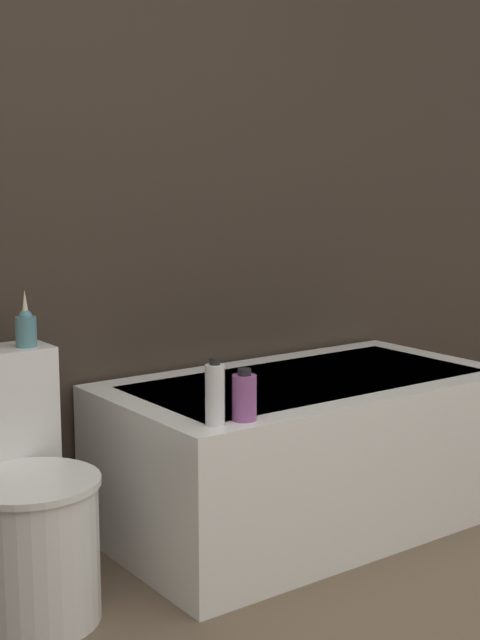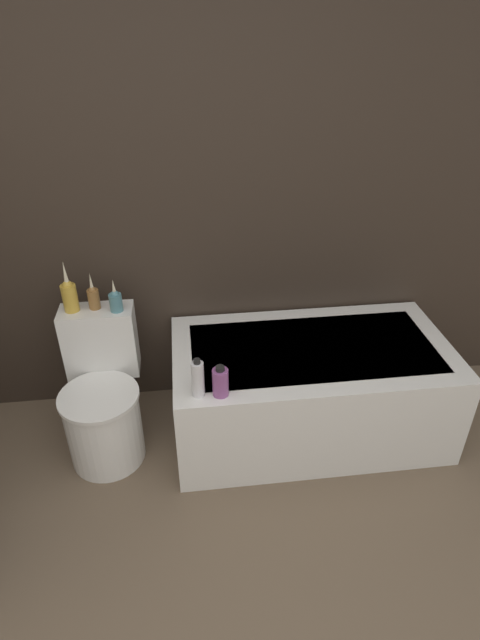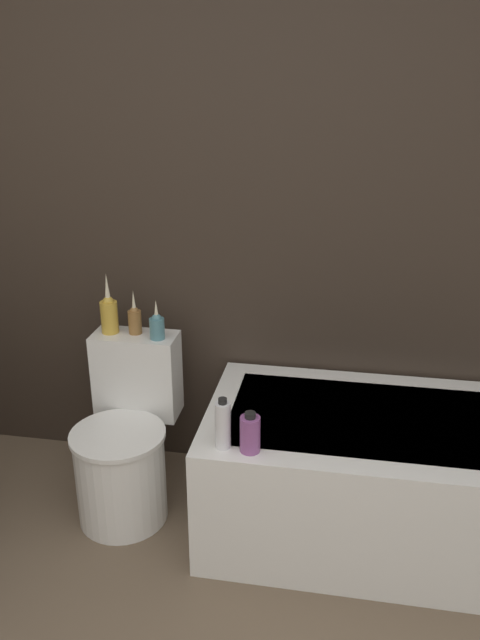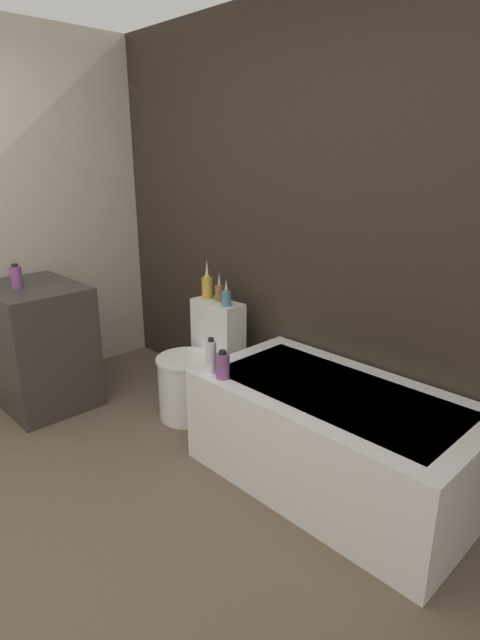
{
  "view_description": "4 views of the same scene",
  "coord_description": "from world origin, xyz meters",
  "px_view_note": "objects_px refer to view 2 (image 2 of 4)",
  "views": [
    {
      "loc": [
        -1.3,
        -0.74,
        1.29
      ],
      "look_at": [
        0.3,
        1.45,
        0.84
      ],
      "focal_mm": 50.0,
      "sensor_mm": 36.0,
      "label": 1
    },
    {
      "loc": [
        0.12,
        -0.43,
        2.07
      ],
      "look_at": [
        0.35,
        1.47,
        0.88
      ],
      "focal_mm": 28.0,
      "sensor_mm": 36.0,
      "label": 2
    },
    {
      "loc": [
        0.55,
        -0.56,
        1.85
      ],
      "look_at": [
        0.18,
        1.57,
        0.98
      ],
      "focal_mm": 35.0,
      "sensor_mm": 36.0,
      "label": 3
    },
    {
      "loc": [
        2.09,
        -0.3,
        1.7
      ],
      "look_at": [
        0.29,
        1.45,
        0.87
      ],
      "focal_mm": 28.0,
      "sensor_mm": 36.0,
      "label": 4
    }
  ],
  "objects_px": {
    "toilet": "(103,401)",
    "vase_bronze": "(116,300)",
    "vase_gold": "(69,294)",
    "bathtub": "(309,388)",
    "vase_silver": "(93,296)",
    "shampoo_bottle_short": "(220,382)",
    "shampoo_bottle_tall": "(198,379)"
  },
  "relations": [
    {
      "from": "toilet",
      "to": "vase_bronze",
      "type": "relative_size",
      "value": 4.26
    },
    {
      "from": "vase_gold",
      "to": "vase_bronze",
      "type": "bearing_deg",
      "value": -7.74
    },
    {
      "from": "bathtub",
      "to": "toilet",
      "type": "xyz_separation_m",
      "value": [
        -1.12,
        -0.02,
        0.04
      ]
    },
    {
      "from": "bathtub",
      "to": "vase_silver",
      "type": "distance_m",
      "value": 1.26
    },
    {
      "from": "vase_gold",
      "to": "vase_silver",
      "type": "bearing_deg",
      "value": 4.77
    },
    {
      "from": "shampoo_bottle_short",
      "to": "vase_bronze",
      "type": "bearing_deg",
      "value": 135.56
    },
    {
      "from": "bathtub",
      "to": "vase_bronze",
      "type": "bearing_deg",
      "value": 170.94
    },
    {
      "from": "vase_silver",
      "to": "bathtub",
      "type": "bearing_deg",
      "value": -10.17
    },
    {
      "from": "bathtub",
      "to": "shampoo_bottle_tall",
      "type": "relative_size",
      "value": 7.31
    },
    {
      "from": "toilet",
      "to": "vase_bronze",
      "type": "distance_m",
      "value": 0.55
    },
    {
      "from": "shampoo_bottle_tall",
      "to": "shampoo_bottle_short",
      "type": "distance_m",
      "value": 0.1
    },
    {
      "from": "bathtub",
      "to": "vase_gold",
      "type": "xyz_separation_m",
      "value": [
        -1.23,
        0.19,
        0.57
      ]
    },
    {
      "from": "vase_silver",
      "to": "shampoo_bottle_short",
      "type": "distance_m",
      "value": 0.82
    },
    {
      "from": "bathtub",
      "to": "shampoo_bottle_tall",
      "type": "xyz_separation_m",
      "value": [
        -0.62,
        -0.31,
        0.37
      ]
    },
    {
      "from": "vase_bronze",
      "to": "vase_silver",
      "type": "bearing_deg",
      "value": 160.44
    },
    {
      "from": "vase_silver",
      "to": "shampoo_bottle_tall",
      "type": "xyz_separation_m",
      "value": [
        0.5,
        -0.51,
        -0.18
      ]
    },
    {
      "from": "toilet",
      "to": "vase_silver",
      "type": "height_order",
      "value": "vase_silver"
    },
    {
      "from": "vase_bronze",
      "to": "shampoo_bottle_short",
      "type": "height_order",
      "value": "vase_bronze"
    },
    {
      "from": "toilet",
      "to": "shampoo_bottle_tall",
      "type": "distance_m",
      "value": 0.67
    },
    {
      "from": "vase_bronze",
      "to": "shampoo_bottle_tall",
      "type": "bearing_deg",
      "value": -50.67
    },
    {
      "from": "vase_bronze",
      "to": "vase_gold",
      "type": "bearing_deg",
      "value": 172.26
    },
    {
      "from": "vase_bronze",
      "to": "shampoo_bottle_short",
      "type": "relative_size",
      "value": 1.12
    },
    {
      "from": "shampoo_bottle_tall",
      "to": "shampoo_bottle_short",
      "type": "height_order",
      "value": "shampoo_bottle_tall"
    },
    {
      "from": "vase_silver",
      "to": "shampoo_bottle_short",
      "type": "relative_size",
      "value": 1.26
    },
    {
      "from": "shampoo_bottle_tall",
      "to": "bathtub",
      "type": "bearing_deg",
      "value": 26.51
    },
    {
      "from": "bathtub",
      "to": "vase_silver",
      "type": "xyz_separation_m",
      "value": [
        -1.12,
        0.2,
        0.55
      ]
    },
    {
      "from": "vase_gold",
      "to": "shampoo_bottle_tall",
      "type": "relative_size",
      "value": 1.36
    },
    {
      "from": "shampoo_bottle_short",
      "to": "toilet",
      "type": "bearing_deg",
      "value": 153.47
    },
    {
      "from": "vase_silver",
      "to": "shampoo_bottle_short",
      "type": "xyz_separation_m",
      "value": [
        0.6,
        -0.52,
        -0.2
      ]
    },
    {
      "from": "vase_silver",
      "to": "shampoo_bottle_tall",
      "type": "distance_m",
      "value": 0.74
    },
    {
      "from": "vase_gold",
      "to": "vase_bronze",
      "type": "height_order",
      "value": "vase_gold"
    },
    {
      "from": "shampoo_bottle_short",
      "to": "shampoo_bottle_tall",
      "type": "bearing_deg",
      "value": 175.61
    }
  ]
}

